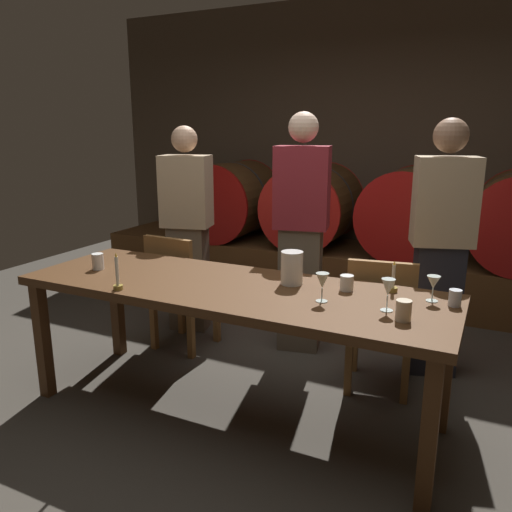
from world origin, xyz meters
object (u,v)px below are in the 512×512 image
(wine_barrel_far_left, at_px, (232,200))
(guest_right, at_px, (441,248))
(chair_left, at_px, (179,287))
(guest_center, at_px, (301,233))
(cup_center_right, at_px, (404,310))
(candle_right, at_px, (393,284))
(wine_glass_center, at_px, (388,288))
(wine_barrel_center_left, at_px, (314,206))
(cup_far_left, at_px, (98,261))
(wine_glass_right, at_px, (433,283))
(guest_left, at_px, (187,229))
(dining_table, at_px, (231,298))
(cup_far_right, at_px, (455,298))
(pitcher, at_px, (292,268))
(cup_center_left, at_px, (347,283))
(wine_glass_left, at_px, (322,282))
(candle_left, at_px, (118,279))
(chair_right, at_px, (380,319))
(wine_barrel_center_right, at_px, (409,212))

(wine_barrel_far_left, relative_size, guest_right, 0.54)
(chair_left, distance_m, guest_center, 0.99)
(cup_center_right, bearing_deg, guest_center, 129.20)
(candle_right, xyz_separation_m, wine_glass_center, (0.03, -0.30, 0.07))
(wine_barrel_center_left, relative_size, cup_far_left, 9.28)
(wine_glass_right, bearing_deg, guest_left, 158.28)
(dining_table, relative_size, guest_center, 1.39)
(wine_glass_center, xyz_separation_m, cup_far_right, (0.28, 0.21, -0.07))
(candle_right, bearing_deg, wine_barrel_far_left, 134.50)
(wine_barrel_center_left, bearing_deg, guest_center, -74.02)
(cup_far_left, bearing_deg, guest_center, 49.55)
(wine_barrel_far_left, bearing_deg, wine_glass_center, -48.78)
(pitcher, bearing_deg, cup_far_left, -168.68)
(guest_center, height_order, cup_center_left, guest_center)
(wine_glass_left, bearing_deg, cup_center_left, 75.00)
(candle_left, bearing_deg, wine_glass_right, 19.22)
(guest_center, xyz_separation_m, wine_glass_center, (0.83, -1.04, -0.00))
(pitcher, bearing_deg, candle_left, -147.96)
(guest_left, relative_size, cup_center_right, 17.14)
(chair_left, xyz_separation_m, chair_right, (1.48, 0.00, 0.00))
(cup_center_left, bearing_deg, guest_right, 66.24)
(wine_barrel_far_left, height_order, candle_right, wine_barrel_far_left)
(pitcher, bearing_deg, wine_barrel_center_left, 106.57)
(chair_right, distance_m, pitcher, 0.71)
(wine_glass_center, xyz_separation_m, cup_far_left, (-1.76, -0.04, -0.06))
(candle_right, distance_m, wine_glass_right, 0.22)
(wine_barrel_center_right, relative_size, chair_left, 1.04)
(guest_left, height_order, guest_right, guest_right)
(guest_center, distance_m, cup_center_left, 1.01)
(wine_barrel_center_left, distance_m, chair_left, 1.94)
(chair_left, xyz_separation_m, guest_right, (1.75, 0.45, 0.38))
(chair_right, relative_size, cup_far_left, 8.92)
(cup_far_left, bearing_deg, cup_far_right, 6.97)
(wine_glass_left, bearing_deg, cup_far_left, -178.84)
(candle_left, relative_size, cup_center_right, 2.16)
(wine_barrel_center_right, distance_m, wine_glass_right, 2.31)
(dining_table, distance_m, cup_far_left, 0.90)
(guest_center, bearing_deg, candle_left, 56.46)
(cup_far_right, bearing_deg, candle_right, 163.90)
(wine_barrel_far_left, distance_m, chair_right, 2.79)
(dining_table, relative_size, wine_glass_left, 16.34)
(guest_center, bearing_deg, wine_barrel_center_left, -85.80)
(candle_right, height_order, cup_center_left, candle_right)
(candle_left, bearing_deg, guest_left, 107.88)
(wine_barrel_center_right, xyz_separation_m, pitcher, (-0.25, -2.30, 0.01))
(wine_barrel_center_left, height_order, cup_center_right, wine_barrel_center_left)
(candle_left, bearing_deg, guest_center, 68.24)
(guest_right, distance_m, wine_glass_left, 1.17)
(wine_barrel_far_left, relative_size, wine_glass_left, 6.18)
(guest_center, height_order, cup_center_right, guest_center)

